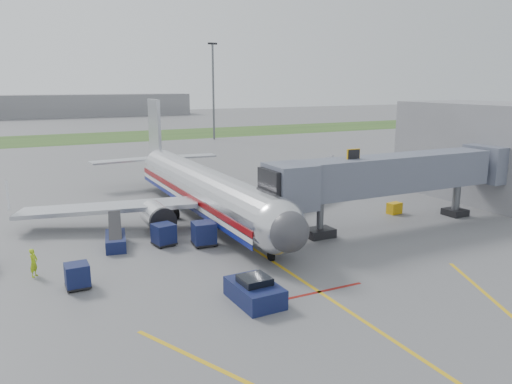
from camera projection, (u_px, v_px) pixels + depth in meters
name	position (u px, v px, depth m)	size (l,w,h in m)	color
ground	(285.00, 270.00, 32.80)	(400.00, 400.00, 0.00)	#565659
grass_strip	(85.00, 138.00, 111.48)	(300.00, 25.00, 0.01)	#2D4C1E
apron_markings	(355.00, 315.00, 26.33)	(21.52, 50.00, 0.01)	gold
airliner	(203.00, 188.00, 45.57)	(32.10, 35.67, 10.25)	silver
jet_bridge	(389.00, 175.00, 41.83)	(25.30, 4.00, 6.90)	slate
terminal	(482.00, 150.00, 53.56)	(10.00, 16.00, 10.00)	slate
light_mast_right	(213.00, 89.00, 106.97)	(2.00, 0.44, 20.40)	#595B60
distant_terminal	(22.00, 106.00, 176.20)	(120.00, 14.00, 8.00)	slate
pushback_tug	(255.00, 291.00, 27.86)	(2.33, 3.68, 1.50)	#0D1D3B
baggage_cart_a	(204.00, 234.00, 37.54)	(1.82, 1.82, 1.80)	#0D1D3B
baggage_cart_b	(77.00, 276.00, 29.71)	(1.41, 1.41, 1.51)	#0D1D3B
baggage_cart_c	(164.00, 234.00, 37.60)	(1.79, 1.79, 1.66)	#0D1D3B
belt_loader	(116.00, 240.00, 37.30)	(2.09, 4.58, 2.17)	#0D1D3B
ground_power_cart	(394.00, 208.00, 46.82)	(1.42, 1.05, 1.05)	#D0970C
ramp_worker	(34.00, 263.00, 31.48)	(0.67, 0.44, 1.83)	#A2CB17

